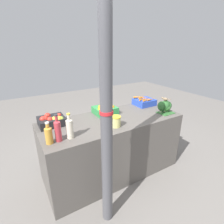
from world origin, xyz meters
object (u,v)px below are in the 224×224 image
(orange_crate, at_px, (105,110))
(broccoli_pile, at_px, (165,106))
(juice_bottle_ruby, at_px, (58,130))
(juice_bottle_amber, at_px, (49,135))
(juice_bottle_cloudy, at_px, (70,128))
(sparrow_bird, at_px, (165,99))
(pickle_jar, at_px, (116,121))
(apple_crate, at_px, (51,120))
(support_pole, at_px, (106,124))
(carrot_crate, at_px, (144,102))

(orange_crate, height_order, broccoli_pile, broccoli_pile)
(orange_crate, distance_m, juice_bottle_ruby, 0.89)
(juice_bottle_amber, distance_m, juice_bottle_ruby, 0.10)
(juice_bottle_amber, relative_size, juice_bottle_cloudy, 0.83)
(sparrow_bird, bearing_deg, pickle_jar, 60.32)
(apple_crate, bearing_deg, support_pole, -70.40)
(broccoli_pile, distance_m, juice_bottle_amber, 1.68)
(apple_crate, distance_m, carrot_crate, 1.50)
(apple_crate, distance_m, orange_crate, 0.75)
(apple_crate, height_order, carrot_crate, carrot_crate)
(juice_bottle_ruby, bearing_deg, pickle_jar, -1.17)
(sparrow_bird, bearing_deg, juice_bottle_amber, 58.94)
(orange_crate, xyz_separation_m, carrot_crate, (0.75, 0.01, -0.01))
(orange_crate, bearing_deg, pickle_jar, -101.55)
(juice_bottle_ruby, bearing_deg, juice_bottle_cloudy, -0.00)
(broccoli_pile, bearing_deg, juice_bottle_ruby, -179.12)
(apple_crate, xyz_separation_m, carrot_crate, (1.50, 0.00, -0.01))
(orange_crate, xyz_separation_m, juice_bottle_cloudy, (-0.66, -0.43, 0.06))
(carrot_crate, height_order, juice_bottle_ruby, juice_bottle_ruby)
(apple_crate, distance_m, pickle_jar, 0.80)
(support_pole, relative_size, broccoli_pile, 9.89)
(pickle_jar, bearing_deg, broccoli_pile, 2.47)
(juice_bottle_cloudy, bearing_deg, carrot_crate, 17.27)
(pickle_jar, bearing_deg, juice_bottle_amber, 178.97)
(juice_bottle_ruby, bearing_deg, juice_bottle_amber, 180.00)
(apple_crate, height_order, sparrow_bird, sparrow_bird)
(support_pole, distance_m, apple_crate, 0.94)
(orange_crate, distance_m, broccoli_pile, 0.90)
(orange_crate, height_order, juice_bottle_cloudy, juice_bottle_cloudy)
(orange_crate, xyz_separation_m, sparrow_bird, (0.76, -0.41, 0.15))
(juice_bottle_cloudy, bearing_deg, broccoli_pile, 0.95)
(support_pole, distance_m, broccoli_pile, 1.34)
(carrot_crate, relative_size, pickle_jar, 2.32)
(support_pole, bearing_deg, juice_bottle_ruby, 128.10)
(orange_crate, relative_size, carrot_crate, 1.00)
(support_pole, xyz_separation_m, juice_bottle_cloudy, (-0.21, 0.43, -0.16))
(apple_crate, relative_size, juice_bottle_ruby, 1.05)
(pickle_jar, bearing_deg, carrot_crate, 28.29)
(carrot_crate, distance_m, pickle_jar, 0.95)
(support_pole, xyz_separation_m, juice_bottle_ruby, (-0.33, 0.43, -0.16))
(carrot_crate, xyz_separation_m, juice_bottle_cloudy, (-1.41, -0.44, 0.07))
(orange_crate, bearing_deg, juice_bottle_cloudy, -147.04)
(pickle_jar, bearing_deg, sparrow_bird, 1.83)
(orange_crate, distance_m, juice_bottle_cloudy, 0.79)
(orange_crate, xyz_separation_m, pickle_jar, (-0.09, -0.44, 0.00))
(apple_crate, height_order, juice_bottle_cloudy, juice_bottle_cloudy)
(apple_crate, xyz_separation_m, juice_bottle_ruby, (-0.03, -0.43, 0.06))
(broccoli_pile, bearing_deg, pickle_jar, -177.53)
(carrot_crate, relative_size, broccoli_pile, 1.36)
(juice_bottle_amber, xyz_separation_m, juice_bottle_cloudy, (0.22, -0.00, 0.02))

